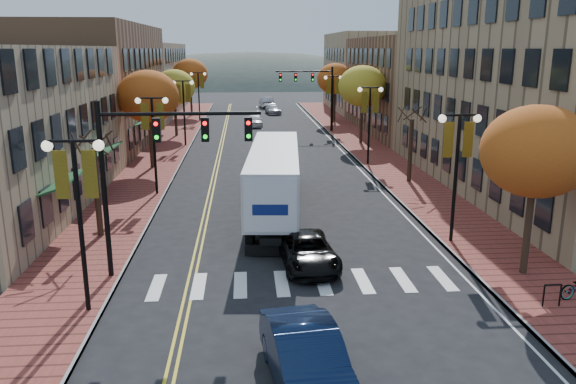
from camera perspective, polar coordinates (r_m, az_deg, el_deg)
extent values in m
plane|color=black|center=(20.31, 1.76, -11.48)|extent=(200.00, 200.00, 0.00)
cube|color=brown|center=(51.89, -12.17, 4.32)|extent=(4.00, 85.00, 0.15)
cube|color=brown|center=(52.59, 7.71, 4.64)|extent=(4.00, 85.00, 0.15)
cube|color=brown|center=(56.30, -20.22, 10.10)|extent=(12.00, 24.00, 11.00)
cube|color=#9E8966|center=(80.67, -15.46, 10.96)|extent=(12.00, 26.00, 9.50)
cube|color=#997F5B|center=(39.89, 27.03, 10.91)|extent=(15.00, 28.00, 15.00)
cube|color=brown|center=(63.69, 14.58, 10.46)|extent=(15.00, 24.00, 10.00)
cube|color=#9E8966|center=(84.76, 9.75, 11.92)|extent=(15.00, 20.00, 11.00)
cylinder|color=#382619|center=(27.87, -18.82, -0.11)|extent=(0.28, 0.28, 4.20)
cylinder|color=#382619|center=(43.19, -13.79, 5.64)|extent=(0.28, 0.28, 4.90)
ellipsoid|color=#CA6017|center=(42.87, -14.01, 9.42)|extent=(4.48, 4.48, 3.81)
cylinder|color=#382619|center=(58.93, -11.36, 7.84)|extent=(0.28, 0.28, 4.55)
ellipsoid|color=yellow|center=(58.70, -11.48, 10.41)|extent=(4.16, 4.16, 3.54)
cylinder|color=#382619|center=(76.73, -9.82, 9.56)|extent=(0.28, 0.28, 5.04)
ellipsoid|color=#CA6017|center=(76.55, -9.92, 11.75)|extent=(4.61, 4.61, 3.92)
cylinder|color=#382619|center=(23.87, 23.28, -2.45)|extent=(0.28, 0.28, 4.55)
ellipsoid|color=#CA6017|center=(23.30, 23.92, 3.79)|extent=(4.16, 4.16, 3.54)
cylinder|color=#382619|center=(38.39, 12.32, 4.14)|extent=(0.28, 0.28, 4.20)
cylinder|color=#382619|center=(53.69, 7.47, 7.57)|extent=(0.28, 0.28, 4.90)
ellipsoid|color=yellow|center=(53.43, 7.57, 10.62)|extent=(4.48, 4.48, 3.81)
cylinder|color=#382619|center=(69.34, 4.75, 9.10)|extent=(0.28, 0.28, 4.76)
ellipsoid|color=#CA6017|center=(69.15, 4.79, 11.39)|extent=(4.35, 4.35, 3.70)
cylinder|color=black|center=(19.85, -20.28, -3.70)|extent=(0.16, 0.16, 6.00)
cylinder|color=black|center=(19.18, -21.05, 4.86)|extent=(1.60, 0.10, 0.10)
sphere|color=#FFF2CC|center=(19.45, -23.28, 4.31)|extent=(0.36, 0.36, 0.36)
sphere|color=#FFF2CC|center=(18.99, -18.69, 4.51)|extent=(0.36, 0.36, 0.36)
cube|color=#BA9718|center=(19.51, -22.03, 1.62)|extent=(0.45, 0.03, 1.60)
cube|color=#BA9718|center=(19.26, -19.48, 1.69)|extent=(0.45, 0.03, 1.60)
cylinder|color=black|center=(35.09, -13.42, 4.38)|extent=(0.16, 0.16, 6.00)
cylinder|color=black|center=(34.72, -13.71, 9.26)|extent=(1.60, 0.10, 0.10)
sphere|color=#FFF2CC|center=(34.87, -15.01, 8.96)|extent=(0.36, 0.36, 0.36)
sphere|color=#FFF2CC|center=(34.61, -12.37, 9.07)|extent=(0.36, 0.36, 0.36)
cube|color=#BA9718|center=(34.90, -14.34, 7.43)|extent=(0.45, 0.03, 1.60)
cube|color=#BA9718|center=(34.76, -12.86, 7.49)|extent=(0.45, 0.03, 1.60)
cylinder|color=black|center=(52.78, -10.50, 7.78)|extent=(0.16, 0.16, 6.00)
cylinder|color=black|center=(52.53, -10.65, 11.03)|extent=(1.60, 0.10, 0.10)
sphere|color=#FFF2CC|center=(52.63, -11.53, 10.83)|extent=(0.36, 0.36, 0.36)
sphere|color=#FFF2CC|center=(52.46, -9.76, 10.90)|extent=(0.36, 0.36, 0.36)
cube|color=#BA9718|center=(52.65, -11.09, 9.81)|extent=(0.45, 0.03, 1.60)
cube|color=#BA9718|center=(52.56, -10.10, 9.85)|extent=(0.45, 0.03, 1.60)
cylinder|color=black|center=(70.62, -9.04, 9.46)|extent=(0.16, 0.16, 6.00)
cylinder|color=black|center=(70.44, -9.13, 11.89)|extent=(1.60, 0.10, 0.10)
sphere|color=#FFF2CC|center=(70.51, -9.79, 11.74)|extent=(0.36, 0.36, 0.36)
sphere|color=#FFF2CC|center=(70.39, -8.46, 11.79)|extent=(0.36, 0.36, 0.36)
cube|color=#BA9718|center=(70.53, -9.47, 10.98)|extent=(0.45, 0.03, 1.60)
cube|color=#BA9718|center=(70.46, -8.73, 11.01)|extent=(0.45, 0.03, 1.60)
cylinder|color=black|center=(26.63, 16.62, 1.07)|extent=(0.16, 0.16, 6.00)
cylinder|color=black|center=(26.14, 17.09, 7.48)|extent=(1.60, 0.10, 0.10)
sphere|color=#FFF2CC|center=(25.87, 15.41, 7.20)|extent=(0.36, 0.36, 0.36)
sphere|color=#FFF2CC|center=(26.46, 18.69, 7.11)|extent=(0.36, 0.36, 0.36)
cube|color=#BA9718|center=(26.12, 15.99, 5.11)|extent=(0.45, 0.03, 1.60)
cube|color=#BA9718|center=(26.45, 17.83, 5.09)|extent=(0.45, 0.03, 1.60)
cylinder|color=black|center=(43.63, 8.23, 6.52)|extent=(0.16, 0.16, 6.00)
cylinder|color=black|center=(43.33, 8.38, 10.46)|extent=(1.60, 0.10, 0.10)
sphere|color=#FFF2CC|center=(43.17, 7.32, 10.28)|extent=(0.36, 0.36, 0.36)
sphere|color=#FFF2CC|center=(43.52, 9.41, 10.23)|extent=(0.36, 0.36, 0.36)
cube|color=#BA9718|center=(43.32, 7.74, 9.02)|extent=(0.45, 0.03, 1.60)
cube|color=#BA9718|center=(43.51, 8.91, 9.00)|extent=(0.45, 0.03, 1.60)
cylinder|color=black|center=(61.20, 4.55, 8.85)|extent=(0.16, 0.16, 6.00)
cylinder|color=black|center=(60.99, 4.61, 11.66)|extent=(1.60, 0.10, 0.10)
sphere|color=#FFF2CC|center=(60.87, 3.84, 11.52)|extent=(0.36, 0.36, 0.36)
sphere|color=#FFF2CC|center=(61.12, 5.36, 11.51)|extent=(0.36, 0.36, 0.36)
cube|color=#BA9718|center=(60.98, 4.16, 10.63)|extent=(0.45, 0.03, 1.60)
cube|color=#BA9718|center=(61.12, 5.01, 10.62)|extent=(0.45, 0.03, 1.60)
cylinder|color=black|center=(22.48, -18.15, -0.13)|extent=(0.20, 0.20, 7.00)
cylinder|color=black|center=(21.43, -10.89, 7.81)|extent=(6.00, 0.14, 0.14)
cube|color=black|center=(21.62, -13.20, 6.14)|extent=(0.30, 0.25, 0.90)
sphere|color=#FF0C0C|center=(21.45, -13.29, 6.75)|extent=(0.16, 0.16, 0.16)
cube|color=black|center=(21.42, -8.41, 6.29)|extent=(0.30, 0.25, 0.90)
sphere|color=#FF0C0C|center=(21.25, -8.46, 6.91)|extent=(0.16, 0.16, 0.16)
cube|color=black|center=(21.37, -4.05, 6.39)|extent=(0.30, 0.25, 0.90)
sphere|color=#FF0C0C|center=(21.20, -4.06, 7.01)|extent=(0.16, 0.16, 0.16)
cylinder|color=black|center=(61.14, 4.47, 9.32)|extent=(0.20, 0.20, 7.00)
cylinder|color=black|center=(60.56, 1.65, 12.15)|extent=(6.00, 0.14, 0.14)
cube|color=black|center=(60.68, 2.51, 11.58)|extent=(0.30, 0.25, 0.90)
sphere|color=#FF0C0C|center=(60.53, 2.53, 11.81)|extent=(0.16, 0.16, 0.16)
cube|color=black|center=(60.49, 0.78, 11.58)|extent=(0.30, 0.25, 0.90)
sphere|color=#FF0C0C|center=(60.34, 0.80, 11.81)|extent=(0.16, 0.16, 0.16)
cube|color=black|center=(60.37, -0.78, 11.58)|extent=(0.30, 0.25, 0.90)
sphere|color=#FF0C0C|center=(60.22, -0.77, 11.81)|extent=(0.16, 0.16, 0.16)
cube|color=black|center=(29.98, -1.38, -1.20)|extent=(1.96, 12.32, 0.33)
cube|color=silver|center=(29.58, -1.40, 1.88)|extent=(3.46, 12.45, 2.65)
cube|color=black|center=(37.16, -1.07, 3.06)|extent=(2.59, 3.02, 2.36)
cylinder|color=black|center=(25.44, -3.93, -4.89)|extent=(0.41, 0.97, 0.95)
cylinder|color=black|center=(25.38, 0.56, -4.91)|extent=(0.41, 0.97, 0.95)
cylinder|color=black|center=(26.51, -3.76, -4.08)|extent=(0.41, 0.97, 0.95)
cylinder|color=black|center=(26.45, 0.55, -4.10)|extent=(0.41, 0.97, 0.95)
cylinder|color=black|center=(36.32, -2.67, 1.02)|extent=(0.41, 0.97, 0.95)
cylinder|color=black|center=(36.27, 0.47, 1.02)|extent=(0.41, 0.97, 0.95)
cylinder|color=black|center=(38.34, -2.51, 1.74)|extent=(0.41, 0.97, 0.95)
cylinder|color=black|center=(38.30, 0.46, 1.74)|extent=(0.41, 0.97, 0.95)
imported|color=#0C1833|center=(15.54, 1.92, -16.68)|extent=(2.44, 5.30, 1.68)
imported|color=black|center=(23.55, 1.99, -6.01)|extent=(2.53, 4.88, 1.31)
imported|color=white|center=(65.99, -3.41, 7.26)|extent=(1.91, 4.17, 1.38)
imported|color=#9F9EA6|center=(78.69, -1.54, 8.39)|extent=(2.32, 4.57, 1.27)
imported|color=#A5A3AB|center=(87.31, -2.21, 9.09)|extent=(2.19, 5.08, 1.63)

